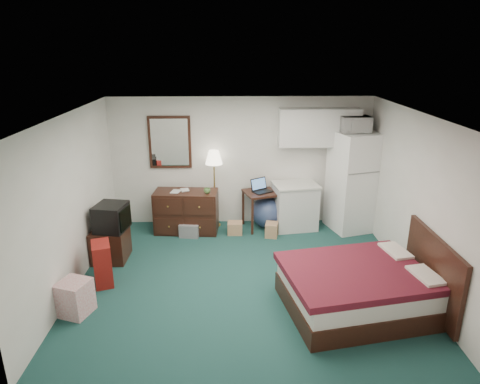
{
  "coord_description": "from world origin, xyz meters",
  "views": [
    {
      "loc": [
        -0.22,
        -5.79,
        3.39
      ],
      "look_at": [
        -0.06,
        0.46,
        1.24
      ],
      "focal_mm": 32.0,
      "sensor_mm": 36.0,
      "label": 1
    }
  ],
  "objects_px": {
    "floor_lamp": "(214,189)",
    "kitchen_counter": "(295,207)",
    "bed": "(357,289)",
    "tv_stand": "(111,244)",
    "fridge": "(353,181)",
    "dresser": "(186,211)",
    "desk": "(260,210)",
    "suitcase": "(102,264)"
  },
  "relations": [
    {
      "from": "floor_lamp",
      "to": "kitchen_counter",
      "type": "bearing_deg",
      "value": -5.15
    },
    {
      "from": "floor_lamp",
      "to": "bed",
      "type": "height_order",
      "value": "floor_lamp"
    },
    {
      "from": "bed",
      "to": "tv_stand",
      "type": "xyz_separation_m",
      "value": [
        -3.68,
        1.53,
        -0.03
      ]
    },
    {
      "from": "fridge",
      "to": "bed",
      "type": "distance_m",
      "value": 2.88
    },
    {
      "from": "floor_lamp",
      "to": "dresser",
      "type": "bearing_deg",
      "value": -153.87
    },
    {
      "from": "desk",
      "to": "kitchen_counter",
      "type": "distance_m",
      "value": 0.67
    },
    {
      "from": "tv_stand",
      "to": "suitcase",
      "type": "height_order",
      "value": "suitcase"
    },
    {
      "from": "suitcase",
      "to": "kitchen_counter",
      "type": "bearing_deg",
      "value": 13.98
    },
    {
      "from": "kitchen_counter",
      "to": "tv_stand",
      "type": "distance_m",
      "value": 3.47
    },
    {
      "from": "floor_lamp",
      "to": "desk",
      "type": "bearing_deg",
      "value": -7.73
    },
    {
      "from": "floor_lamp",
      "to": "kitchen_counter",
      "type": "height_order",
      "value": "floor_lamp"
    },
    {
      "from": "floor_lamp",
      "to": "suitcase",
      "type": "xyz_separation_m",
      "value": [
        -1.6,
        -2.16,
        -0.43
      ]
    },
    {
      "from": "floor_lamp",
      "to": "fridge",
      "type": "bearing_deg",
      "value": -3.68
    },
    {
      "from": "desk",
      "to": "suitcase",
      "type": "relative_size",
      "value": 1.12
    },
    {
      "from": "kitchen_counter",
      "to": "tv_stand",
      "type": "bearing_deg",
      "value": -168.21
    },
    {
      "from": "bed",
      "to": "suitcase",
      "type": "xyz_separation_m",
      "value": [
        -3.59,
        0.74,
        0.03
      ]
    },
    {
      "from": "desk",
      "to": "kitchen_counter",
      "type": "xyz_separation_m",
      "value": [
        0.67,
        -0.02,
        0.06
      ]
    },
    {
      "from": "floor_lamp",
      "to": "bed",
      "type": "distance_m",
      "value": 3.55
    },
    {
      "from": "fridge",
      "to": "suitcase",
      "type": "xyz_separation_m",
      "value": [
        -4.25,
        -1.99,
        -0.62
      ]
    },
    {
      "from": "floor_lamp",
      "to": "desk",
      "type": "height_order",
      "value": "floor_lamp"
    },
    {
      "from": "desk",
      "to": "tv_stand",
      "type": "xyz_separation_m",
      "value": [
        -2.57,
        -1.25,
        -0.1
      ]
    },
    {
      "from": "floor_lamp",
      "to": "suitcase",
      "type": "height_order",
      "value": "floor_lamp"
    },
    {
      "from": "fridge",
      "to": "bed",
      "type": "relative_size",
      "value": 1.02
    },
    {
      "from": "kitchen_counter",
      "to": "desk",
      "type": "bearing_deg",
      "value": 169.34
    },
    {
      "from": "fridge",
      "to": "suitcase",
      "type": "height_order",
      "value": "fridge"
    },
    {
      "from": "floor_lamp",
      "to": "tv_stand",
      "type": "distance_m",
      "value": 2.23
    },
    {
      "from": "fridge",
      "to": "tv_stand",
      "type": "distance_m",
      "value": 4.55
    },
    {
      "from": "desk",
      "to": "floor_lamp",
      "type": "bearing_deg",
      "value": 154.7
    },
    {
      "from": "dresser",
      "to": "suitcase",
      "type": "distance_m",
      "value": 2.18
    },
    {
      "from": "floor_lamp",
      "to": "desk",
      "type": "relative_size",
      "value": 2.06
    },
    {
      "from": "kitchen_counter",
      "to": "tv_stand",
      "type": "height_order",
      "value": "kitchen_counter"
    },
    {
      "from": "desk",
      "to": "suitcase",
      "type": "height_order",
      "value": "desk"
    },
    {
      "from": "fridge",
      "to": "bed",
      "type": "height_order",
      "value": "fridge"
    },
    {
      "from": "tv_stand",
      "to": "suitcase",
      "type": "distance_m",
      "value": 0.8
    },
    {
      "from": "dresser",
      "to": "tv_stand",
      "type": "relative_size",
      "value": 2.0
    },
    {
      "from": "dresser",
      "to": "kitchen_counter",
      "type": "xyz_separation_m",
      "value": [
        2.09,
        0.12,
        0.03
      ]
    },
    {
      "from": "kitchen_counter",
      "to": "suitcase",
      "type": "relative_size",
      "value": 1.31
    },
    {
      "from": "floor_lamp",
      "to": "kitchen_counter",
      "type": "distance_m",
      "value": 1.59
    },
    {
      "from": "kitchen_counter",
      "to": "fridge",
      "type": "bearing_deg",
      "value": -10.52
    },
    {
      "from": "bed",
      "to": "tv_stand",
      "type": "height_order",
      "value": "bed"
    },
    {
      "from": "kitchen_counter",
      "to": "dresser",
      "type": "bearing_deg",
      "value": 174.37
    },
    {
      "from": "floor_lamp",
      "to": "kitchen_counter",
      "type": "xyz_separation_m",
      "value": [
        1.55,
        -0.14,
        -0.33
      ]
    }
  ]
}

